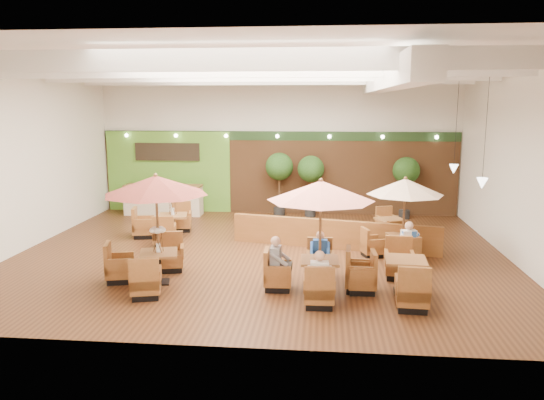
# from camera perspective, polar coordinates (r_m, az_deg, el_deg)

# --- Properties ---
(room) EXTENTS (14.04, 14.00, 5.52)m
(room) POSITION_cam_1_polar(r_m,az_deg,el_deg) (16.03, 0.06, 7.97)
(room) COLOR #381E0F
(room) RESTS_ON ground
(service_counter) EXTENTS (3.00, 0.75, 1.18)m
(service_counter) POSITION_cam_1_polar(r_m,az_deg,el_deg) (21.10, -11.58, 0.01)
(service_counter) COLOR beige
(service_counter) RESTS_ON ground
(booth_divider) EXTENTS (6.19, 1.48, 0.87)m
(booth_divider) POSITION_cam_1_polar(r_m,az_deg,el_deg) (16.00, 6.61, -3.67)
(booth_divider) COLOR brown
(booth_divider) RESTS_ON ground
(table_0) EXTENTS (2.62, 2.75, 2.69)m
(table_0) POSITION_cam_1_polar(r_m,az_deg,el_deg) (12.84, -12.59, -0.59)
(table_0) COLOR brown
(table_0) RESTS_ON ground
(table_1) EXTENTS (2.59, 2.59, 2.65)m
(table_1) POSITION_cam_1_polar(r_m,az_deg,el_deg) (12.05, 5.24, -1.63)
(table_1) COLOR brown
(table_1) RESTS_ON ground
(table_2) EXTENTS (2.25, 2.37, 2.31)m
(table_2) POSITION_cam_1_polar(r_m,az_deg,el_deg) (15.14, 13.89, 0.09)
(table_2) COLOR brown
(table_2) RESTS_ON ground
(table_3) EXTENTS (1.90, 2.74, 1.56)m
(table_3) POSITION_cam_1_polar(r_m,az_deg,el_deg) (17.43, -11.41, -2.58)
(table_3) COLOR brown
(table_3) RESTS_ON ground
(table_4) EXTENTS (1.86, 2.75, 1.02)m
(table_4) POSITION_cam_1_polar(r_m,az_deg,el_deg) (12.59, 12.76, -8.02)
(table_4) COLOR brown
(table_4) RESTS_ON ground
(table_5) EXTENTS (1.03, 2.56, 0.90)m
(table_5) POSITION_cam_1_polar(r_m,az_deg,el_deg) (17.18, 12.59, -3.20)
(table_5) COLOR brown
(table_5) RESTS_ON ground
(topiary_0) EXTENTS (1.05, 1.05, 2.45)m
(topiary_0) POSITION_cam_1_polar(r_m,az_deg,el_deg) (20.25, 0.79, 3.35)
(topiary_0) COLOR black
(topiary_0) RESTS_ON ground
(topiary_1) EXTENTS (1.01, 1.01, 2.35)m
(topiary_1) POSITION_cam_1_polar(r_m,az_deg,el_deg) (20.20, 4.20, 3.09)
(topiary_1) COLOR black
(topiary_1) RESTS_ON ground
(topiary_2) EXTENTS (1.00, 1.00, 2.33)m
(topiary_2) POSITION_cam_1_polar(r_m,az_deg,el_deg) (20.43, 14.23, 2.85)
(topiary_2) COLOR black
(topiary_2) RESTS_ON ground
(diner_0) EXTENTS (0.39, 0.32, 0.79)m
(diner_0) POSITION_cam_1_polar(r_m,az_deg,el_deg) (11.39, 5.12, -7.80)
(diner_0) COLOR white
(diner_0) RESTS_ON ground
(diner_1) EXTENTS (0.35, 0.28, 0.72)m
(diner_1) POSITION_cam_1_polar(r_m,az_deg,el_deg) (13.25, 5.19, -5.31)
(diner_1) COLOR #234E99
(diner_1) RESTS_ON ground
(diner_2) EXTENTS (0.33, 0.41, 0.82)m
(diner_2) POSITION_cam_1_polar(r_m,az_deg,el_deg) (12.35, 0.64, -6.25)
(diner_2) COLOR slate
(diner_2) RESTS_ON ground
(diner_3) EXTENTS (0.40, 0.35, 0.77)m
(diner_3) POSITION_cam_1_polar(r_m,az_deg,el_deg) (14.53, 14.39, -4.12)
(diner_3) COLOR #234E99
(diner_3) RESTS_ON ground
(diner_4) EXTENTS (0.42, 0.38, 0.78)m
(diner_4) POSITION_cam_1_polar(r_m,az_deg,el_deg) (14.53, 14.40, -4.09)
(diner_4) COLOR white
(diner_4) RESTS_ON ground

